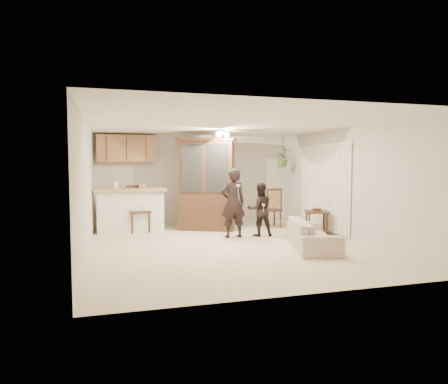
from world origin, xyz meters
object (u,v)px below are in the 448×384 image
object	(u,v)px
adult	(233,198)
china_hutch	(207,185)
sofa	(312,230)
side_table	(317,222)
chair_hutch_left	(193,215)
chair_hutch_right	(271,216)
child	(260,207)
chair_bar	(139,219)

from	to	relation	value
adult	china_hutch	bearing A→B (deg)	-74.58
sofa	side_table	bearing A→B (deg)	-15.52
side_table	china_hutch	bearing A→B (deg)	148.42
chair_hutch_left	chair_hutch_right	xyz separation A→B (m)	(1.95, -0.90, 0.01)
side_table	chair_hutch_right	xyz separation A→B (m)	(-0.59, 1.40, 0.00)
adult	child	size ratio (longest dim) A/B	1.33
child	side_table	distance (m)	1.42
chair_hutch_left	adult	bearing A→B (deg)	-61.64
child	chair_hutch_left	distance (m)	2.40
chair_bar	chair_hutch_right	bearing A→B (deg)	-13.17
chair_hutch_left	chair_hutch_right	size ratio (longest dim) A/B	0.98
side_table	chair_bar	world-z (taller)	chair_bar
side_table	chair_bar	distance (m)	4.35
child	china_hutch	size ratio (longest dim) A/B	0.58
sofa	china_hutch	world-z (taller)	china_hutch
child	side_table	bearing A→B (deg)	174.15
china_hutch	side_table	size ratio (longest dim) A/B	3.50
adult	sofa	bearing A→B (deg)	126.54
sofa	chair_hutch_left	distance (m)	4.00
child	chair_hutch_right	distance (m)	1.43
adult	china_hutch	size ratio (longest dim) A/B	0.77
chair_hutch_left	chair_bar	bearing A→B (deg)	-141.06
child	chair_hutch_right	xyz separation A→B (m)	(0.76, 1.15, -0.38)
sofa	chair_bar	world-z (taller)	chair_bar
side_table	child	bearing A→B (deg)	169.55
child	chair_hutch_left	xyz separation A→B (m)	(-1.18, 2.05, -0.38)
sofa	china_hutch	xyz separation A→B (m)	(-1.53, 2.76, 0.79)
adult	chair_bar	world-z (taller)	adult
sofa	child	world-z (taller)	child
adult	chair_hutch_left	size ratio (longest dim) A/B	1.73
child	china_hutch	world-z (taller)	china_hutch
sofa	china_hutch	size ratio (longest dim) A/B	0.80
chair_bar	chair_hutch_left	distance (m)	1.67
chair_bar	chair_hutch_right	distance (m)	3.47
adult	chair_hutch_left	distance (m)	2.20
adult	chair_bar	distance (m)	2.51
side_table	sofa	bearing A→B (deg)	-122.01
sofa	chair_hutch_right	size ratio (longest dim) A/B	1.77
chair_hutch_left	chair_hutch_right	distance (m)	2.14
china_hutch	chair_hutch_left	size ratio (longest dim) A/B	2.25
adult	side_table	world-z (taller)	adult
chair_hutch_right	adult	bearing A→B (deg)	37.39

